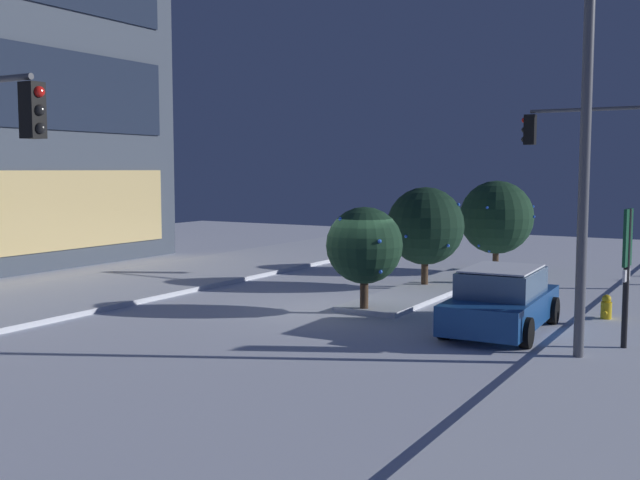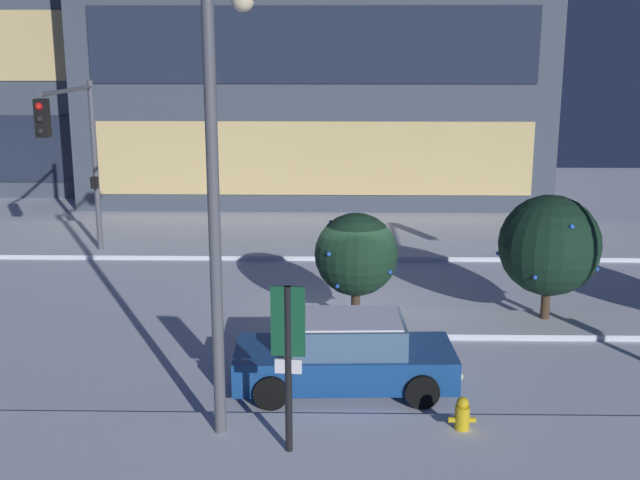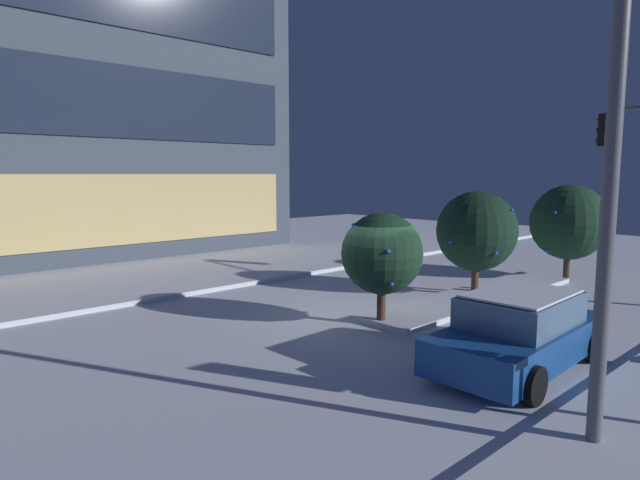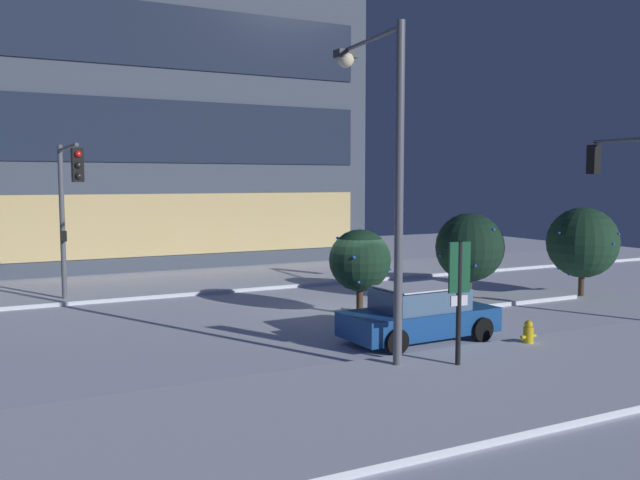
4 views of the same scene
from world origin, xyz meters
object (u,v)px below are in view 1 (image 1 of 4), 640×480
at_px(street_lamp_arched, 542,99).
at_px(parking_info_sign, 627,262).
at_px(car_near, 502,301).
at_px(decorated_tree_median, 364,246).
at_px(decorated_tree_left_of_median, 425,226).
at_px(decorated_tree_right_of_median, 496,217).
at_px(traffic_light_corner_near_right, 600,161).
at_px(fire_hydrant, 606,310).

distance_m(street_lamp_arched, parking_info_sign, 3.75).
xyz_separation_m(car_near, decorated_tree_median, (0.31, 3.74, 1.08)).
distance_m(decorated_tree_left_of_median, decorated_tree_right_of_median, 4.78).
height_order(traffic_light_corner_near_right, parking_info_sign, traffic_light_corner_near_right).
relative_size(fire_hydrant, decorated_tree_right_of_median, 0.22).
height_order(traffic_light_corner_near_right, decorated_tree_left_of_median, traffic_light_corner_near_right).
xyz_separation_m(street_lamp_arched, decorated_tree_left_of_median, (7.07, 5.27, -3.15)).
bearing_deg(decorated_tree_right_of_median, street_lamp_arched, -159.37).
relative_size(decorated_tree_median, decorated_tree_left_of_median, 0.87).
height_order(parking_info_sign, decorated_tree_right_of_median, decorated_tree_right_of_median).
distance_m(street_lamp_arched, decorated_tree_left_of_median, 9.36).
height_order(fire_hydrant, parking_info_sign, parking_info_sign).
relative_size(traffic_light_corner_near_right, decorated_tree_left_of_median, 1.83).
bearing_deg(street_lamp_arched, decorated_tree_left_of_median, -48.82).
bearing_deg(fire_hydrant, decorated_tree_right_of_median, 33.72).
xyz_separation_m(traffic_light_corner_near_right, decorated_tree_left_of_median, (-3.45, 4.55, -2.05)).
distance_m(fire_hydrant, decorated_tree_left_of_median, 6.82).
distance_m(street_lamp_arched, fire_hydrant, 6.36).
xyz_separation_m(street_lamp_arched, decorated_tree_median, (2.41, 5.05, -3.34)).
bearing_deg(traffic_light_corner_near_right, decorated_tree_median, 61.86).
bearing_deg(fire_hydrant, traffic_light_corner_near_right, 12.22).
distance_m(street_lamp_arched, decorated_tree_right_of_median, 12.96).
height_order(fire_hydrant, decorated_tree_median, decorated_tree_median).
bearing_deg(traffic_light_corner_near_right, car_near, 85.92).
xyz_separation_m(parking_info_sign, decorated_tree_left_of_median, (5.91, 6.77, 0.09)).
distance_m(traffic_light_corner_near_right, street_lamp_arched, 10.60).
xyz_separation_m(decorated_tree_median, decorated_tree_right_of_median, (9.36, -0.62, 0.24)).
bearing_deg(car_near, fire_hydrant, -46.41).
bearing_deg(decorated_tree_left_of_median, fire_hydrant, -116.29).
bearing_deg(street_lamp_arched, decorated_tree_right_of_median, -64.91).
height_order(parking_info_sign, decorated_tree_median, parking_info_sign).
distance_m(fire_hydrant, decorated_tree_right_of_median, 9.33).
bearing_deg(traffic_light_corner_near_right, decorated_tree_right_of_median, -18.64).
xyz_separation_m(decorated_tree_left_of_median, decorated_tree_right_of_median, (4.71, -0.84, 0.04)).
bearing_deg(decorated_tree_right_of_median, parking_info_sign, -150.79).
bearing_deg(street_lamp_arched, fire_hydrant, -94.67).
bearing_deg(decorated_tree_left_of_median, parking_info_sign, -131.11).
distance_m(decorated_tree_median, decorated_tree_left_of_median, 4.67).
bearing_deg(traffic_light_corner_near_right, parking_info_sign, 103.34).
xyz_separation_m(car_near, decorated_tree_right_of_median, (9.67, 3.11, 1.32)).
xyz_separation_m(car_near, parking_info_sign, (-0.94, -2.82, 1.19)).
xyz_separation_m(fire_hydrant, decorated_tree_right_of_median, (7.64, 5.10, 1.68)).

